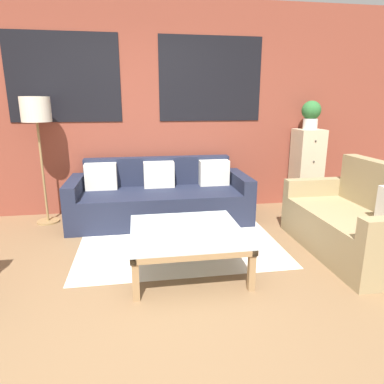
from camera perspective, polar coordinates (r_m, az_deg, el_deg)
ground_plane at (r=2.80m, az=-6.50°, el=-17.89°), size 16.00×16.00×0.00m
wall_back_brick at (r=4.80m, az=-8.54°, el=13.48°), size 8.40×0.09×2.80m
rug at (r=3.86m, az=-2.27°, el=-8.18°), size 2.15×1.67×0.00m
couch_dark at (r=4.49m, az=-5.31°, el=-1.07°), size 2.28×0.88×0.78m
settee_vintage at (r=3.87m, az=25.70°, el=-4.77°), size 0.80×1.54×0.92m
coffee_table at (r=3.15m, az=-0.91°, el=-7.19°), size 1.01×1.01×0.38m
floor_lamp at (r=4.58m, az=-24.52°, el=11.45°), size 0.35×0.35×1.57m
drawer_cabinet at (r=5.22m, az=18.50°, el=3.66°), size 0.37×0.40×1.13m
potted_plant at (r=5.13m, az=19.23°, el=12.23°), size 0.26×0.26×0.39m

